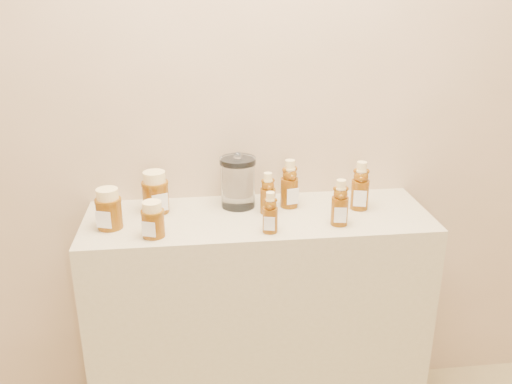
{
  "coord_description": "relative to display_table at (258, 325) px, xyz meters",
  "views": [
    {
      "loc": [
        -0.21,
        -0.16,
        1.66
      ],
      "look_at": [
        -0.01,
        1.52,
        1.0
      ],
      "focal_mm": 38.0,
      "sensor_mm": 36.0,
      "label": 1
    }
  ],
  "objects": [
    {
      "name": "bear_bottle_back_mid",
      "position": [
        0.12,
        0.07,
        0.55
      ],
      "size": [
        0.08,
        0.08,
        0.2
      ],
      "primitive_type": null,
      "rotation": [
        0.0,
        0.0,
        0.23
      ],
      "color": "#613207",
      "rests_on": "display_table"
    },
    {
      "name": "bear_bottle_front_right",
      "position": [
        0.26,
        -0.1,
        0.54
      ],
      "size": [
        0.07,
        0.07,
        0.18
      ],
      "primitive_type": null,
      "rotation": [
        0.0,
        0.0,
        -0.17
      ],
      "color": "#613207",
      "rests_on": "display_table"
    },
    {
      "name": "bear_bottle_back_right",
      "position": [
        0.37,
        0.02,
        0.55
      ],
      "size": [
        0.08,
        0.08,
        0.2
      ],
      "primitive_type": null,
      "rotation": [
        0.0,
        0.0,
        -0.27
      ],
      "color": "#613207",
      "rests_on": "display_table"
    },
    {
      "name": "bear_bottle_back_left",
      "position": [
        0.04,
        0.02,
        0.53
      ],
      "size": [
        0.06,
        0.06,
        0.17
      ],
      "primitive_type": null,
      "rotation": [
        0.0,
        0.0,
        0.12
      ],
      "color": "#613207",
      "rests_on": "display_table"
    },
    {
      "name": "display_table",
      "position": [
        0.0,
        0.0,
        0.0
      ],
      "size": [
        1.2,
        0.4,
        0.9
      ],
      "primitive_type": "cube",
      "color": "#BBAF89",
      "rests_on": "ground"
    },
    {
      "name": "glass_canister",
      "position": [
        -0.06,
        0.1,
        0.55
      ],
      "size": [
        0.16,
        0.16,
        0.2
      ],
      "primitive_type": null,
      "rotation": [
        0.0,
        0.0,
        0.25
      ],
      "color": "white",
      "rests_on": "display_table"
    },
    {
      "name": "honey_jar_back",
      "position": [
        -0.35,
        0.08,
        0.52
      ],
      "size": [
        0.12,
        0.12,
        0.15
      ],
      "primitive_type": null,
      "rotation": [
        0.0,
        0.0,
        0.38
      ],
      "color": "#613207",
      "rests_on": "display_table"
    },
    {
      "name": "bear_bottle_front_left",
      "position": [
        0.02,
        -0.13,
        0.53
      ],
      "size": [
        0.06,
        0.06,
        0.16
      ],
      "primitive_type": null,
      "rotation": [
        0.0,
        0.0,
        -0.24
      ],
      "color": "#613207",
      "rests_on": "display_table"
    },
    {
      "name": "honey_jar_front",
      "position": [
        -0.35,
        -0.12,
        0.51
      ],
      "size": [
        0.1,
        0.1,
        0.12
      ],
      "primitive_type": null,
      "rotation": [
        0.0,
        0.0,
        -0.35
      ],
      "color": "#613207",
      "rests_on": "display_table"
    },
    {
      "name": "honey_jar_left",
      "position": [
        -0.5,
        -0.04,
        0.52
      ],
      "size": [
        0.11,
        0.11,
        0.14
      ],
      "primitive_type": null,
      "rotation": [
        0.0,
        0.0,
        -0.33
      ],
      "color": "#613207",
      "rests_on": "display_table"
    },
    {
      "name": "wall_back",
      "position": [
        0.0,
        0.2,
        0.9
      ],
      "size": [
        3.5,
        0.02,
        2.7
      ],
      "primitive_type": "cube",
      "color": "tan",
      "rests_on": "ground"
    }
  ]
}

